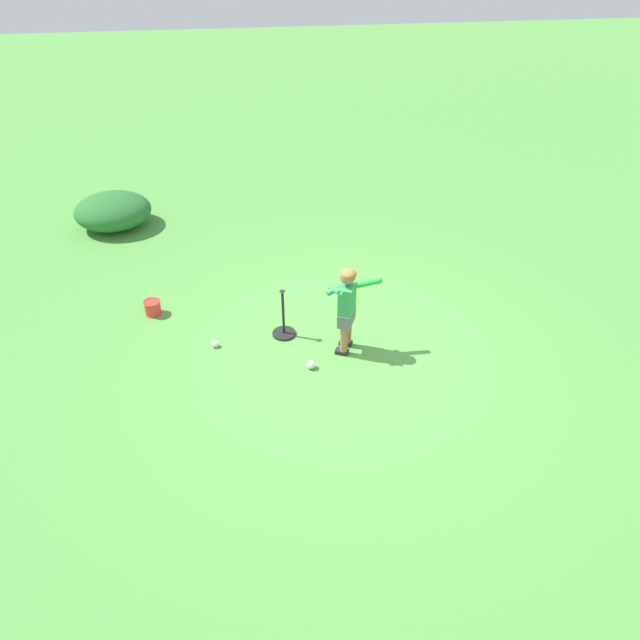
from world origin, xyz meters
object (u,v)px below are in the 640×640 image
Objects in this scene: toy_bucket at (153,307)px; child_batter at (347,303)px; play_ball_near_batter at (215,344)px; play_ball_far_right at (311,365)px; batting_tee at (284,327)px.

child_batter is at bearing -114.48° from toy_bucket.
child_batter reaches higher than toy_bucket.
play_ball_near_batter is 1.11m from toy_bucket.
play_ball_near_batter is at bearing 63.26° from play_ball_far_right.
batting_tee is at bearing 20.01° from play_ball_far_right.
batting_tee reaches higher than toy_bucket.
child_batter is at bearing -118.96° from batting_tee.
batting_tee is at bearing -112.43° from toy_bucket.
toy_bucket is at bearing 65.52° from child_batter.
play_ball_far_right is (-0.54, -1.07, 0.01)m from play_ball_near_batter.
child_batter is at bearing -99.36° from play_ball_near_batter.
toy_bucket is at bearing 44.29° from play_ball_near_batter.
play_ball_near_batter is (0.25, 1.51, -0.61)m from child_batter.
play_ball_far_right is at bearing 122.97° from child_batter.
child_batter is 10.59× the size of play_ball_far_right.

